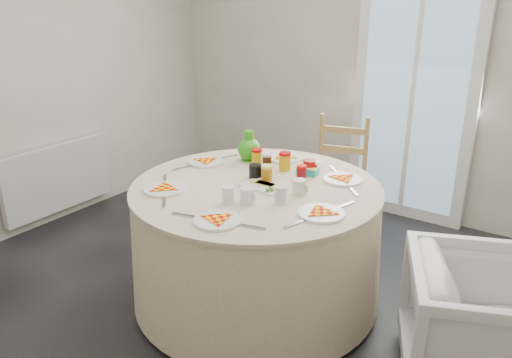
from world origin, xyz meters
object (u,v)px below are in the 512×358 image
Objects in this scene: green_pitcher at (249,145)px; armchair at (485,314)px; radiator at (58,178)px; table at (256,243)px; wooden_chair at (337,177)px.

armchair is at bearing -13.76° from green_pitcher.
radiator is 4.98× the size of green_pitcher.
table is 1.12m from wooden_chair.
armchair is (1.32, 0.01, 0.02)m from table.
armchair reaches higher than radiator.
wooden_chair is at bearing 66.41° from green_pitcher.
green_pitcher is (-0.30, 0.36, 0.49)m from table.
armchair is 1.73m from green_pitcher.
green_pitcher is at bearing 55.17° from armchair.
armchair is 3.58× the size of green_pitcher.
radiator is at bearing 67.30° from armchair.
green_pitcher reaches higher than wooden_chair.
table is 1.63× the size of wooden_chair.
wooden_chair reaches higher than armchair.
radiator is 1.39× the size of armchair.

